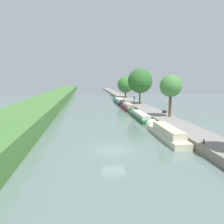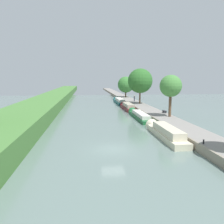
# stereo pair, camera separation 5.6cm
# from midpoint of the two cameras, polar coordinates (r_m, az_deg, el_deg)

# --- Properties ---
(ground_plane) EXTENTS (160.00, 160.00, 0.00)m
(ground_plane) POSITION_cam_midpoint_polar(r_m,az_deg,el_deg) (25.21, 0.28, -9.15)
(ground_plane) COLOR slate
(right_towpath) EXTENTS (3.90, 260.00, 0.92)m
(right_towpath) POSITION_cam_midpoint_polar(r_m,az_deg,el_deg) (28.35, 22.47, -6.84)
(right_towpath) COLOR gray
(right_towpath) RESTS_ON ground_plane
(stone_quay) EXTENTS (0.25, 260.00, 0.97)m
(stone_quay) POSITION_cam_midpoint_polar(r_m,az_deg,el_deg) (27.42, 18.65, -7.10)
(stone_quay) COLOR gray
(stone_quay) RESTS_ON ground_plane
(narrowboat_cream) EXTENTS (2.01, 12.04, 2.19)m
(narrowboat_cream) POSITION_cam_midpoint_polar(r_m,az_deg,el_deg) (30.90, 12.84, -4.83)
(narrowboat_cream) COLOR beige
(narrowboat_cream) RESTS_ON ground_plane
(narrowboat_green) EXTENTS (1.88, 13.66, 1.83)m
(narrowboat_green) POSITION_cam_midpoint_polar(r_m,az_deg,el_deg) (44.63, 6.65, -0.81)
(narrowboat_green) COLOR #1E6033
(narrowboat_green) RESTS_ON ground_plane
(narrowboat_maroon) EXTENTS (2.02, 11.86, 2.16)m
(narrowboat_maroon) POSITION_cam_midpoint_polar(r_m,az_deg,el_deg) (56.86, 3.78, 1.34)
(narrowboat_maroon) COLOR maroon
(narrowboat_maroon) RESTS_ON ground_plane
(narrowboat_teal) EXTENTS (2.12, 14.22, 2.19)m
(narrowboat_teal) POSITION_cam_midpoint_polar(r_m,az_deg,el_deg) (71.19, 1.71, 2.75)
(narrowboat_teal) COLOR #195B60
(narrowboat_teal) RESTS_ON ground_plane
(tree_rightbank_midnear) EXTENTS (3.79, 3.79, 7.23)m
(tree_rightbank_midnear) POSITION_cam_midpoint_polar(r_m,az_deg,el_deg) (41.07, 14.26, 6.19)
(tree_rightbank_midnear) COLOR brown
(tree_rightbank_midnear) RESTS_ON right_towpath
(tree_rightbank_midfar) EXTENTS (6.37, 6.37, 9.14)m
(tree_rightbank_midfar) POSITION_cam_midpoint_polar(r_m,az_deg,el_deg) (60.76, 6.91, 7.64)
(tree_rightbank_midfar) COLOR brown
(tree_rightbank_midfar) RESTS_ON right_towpath
(tree_rightbank_far) EXTENTS (5.63, 5.63, 7.21)m
(tree_rightbank_far) POSITION_cam_midpoint_polar(r_m,az_deg,el_deg) (81.48, 3.36, 6.76)
(tree_rightbank_far) COLOR brown
(tree_rightbank_far) RESTS_ON right_towpath
(person_walking) EXTENTS (0.34, 0.34, 1.66)m
(person_walking) POSITION_cam_midpoint_polar(r_m,az_deg,el_deg) (67.78, 5.49, 3.44)
(person_walking) COLOR #282D42
(person_walking) RESTS_ON right_towpath
(mooring_bollard_near) EXTENTS (0.16, 0.16, 0.45)m
(mooring_bollard_near) POSITION_cam_midpoint_polar(r_m,az_deg,el_deg) (25.56, 21.66, -6.84)
(mooring_bollard_near) COLOR black
(mooring_bollard_near) RESTS_ON right_towpath
(mooring_bollard_far) EXTENTS (0.16, 0.16, 0.45)m
(mooring_bollard_far) POSITION_cam_midpoint_polar(r_m,az_deg,el_deg) (77.92, 2.34, 3.63)
(mooring_bollard_far) COLOR black
(mooring_bollard_far) RESTS_ON right_towpath
(park_bench) EXTENTS (0.44, 1.50, 0.47)m
(park_bench) POSITION_cam_midpoint_polar(r_m,az_deg,el_deg) (45.76, 12.78, 0.23)
(park_bench) COLOR #333338
(park_bench) RESTS_ON right_towpath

